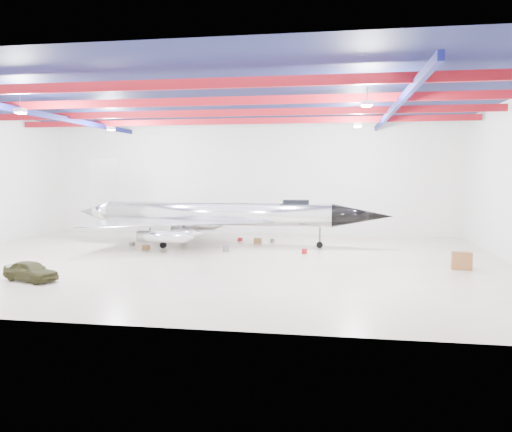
# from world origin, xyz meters

# --- Properties ---
(floor) EXTENTS (40.00, 40.00, 0.00)m
(floor) POSITION_xyz_m (0.00, 0.00, 0.00)
(floor) COLOR #B7A892
(floor) RESTS_ON ground
(wall_back) EXTENTS (40.00, 0.00, 40.00)m
(wall_back) POSITION_xyz_m (0.00, 15.00, 5.50)
(wall_back) COLOR silver
(wall_back) RESTS_ON floor
(ceiling) EXTENTS (40.00, 40.00, 0.00)m
(ceiling) POSITION_xyz_m (0.00, 0.00, 11.00)
(ceiling) COLOR #0A0F38
(ceiling) RESTS_ON wall_back
(ceiling_structure) EXTENTS (39.50, 29.50, 1.08)m
(ceiling_structure) POSITION_xyz_m (0.00, 0.00, 10.32)
(ceiling_structure) COLOR maroon
(ceiling_structure) RESTS_ON ceiling
(jet_aircraft) EXTENTS (26.54, 15.53, 7.24)m
(jet_aircraft) POSITION_xyz_m (-1.36, 6.87, 2.37)
(jet_aircraft) COLOR silver
(jet_aircraft) RESTS_ON floor
(jeep) EXTENTS (3.61, 2.30, 1.14)m
(jeep) POSITION_xyz_m (-8.33, -8.11, 0.57)
(jeep) COLOR #323319
(jeep) RESTS_ON floor
(desk) EXTENTS (1.24, 0.68, 1.10)m
(desk) POSITION_xyz_m (16.26, -0.79, 0.55)
(desk) COLOR brown
(desk) RESTS_ON floor
(crate_ply) EXTENTS (0.61, 0.53, 0.37)m
(crate_ply) POSITION_xyz_m (-6.27, 3.79, 0.18)
(crate_ply) COLOR olive
(crate_ply) RESTS_ON floor
(toolbox_red) EXTENTS (0.50, 0.44, 0.29)m
(toolbox_red) POSITION_xyz_m (0.09, 9.85, 0.15)
(toolbox_red) COLOR maroon
(toolbox_red) RESTS_ON floor
(engine_drum) EXTENTS (0.53, 0.53, 0.45)m
(engine_drum) POSITION_xyz_m (0.18, 3.79, 0.23)
(engine_drum) COLOR #59595B
(engine_drum) RESTS_ON floor
(parts_bin) EXTENTS (0.68, 0.56, 0.46)m
(parts_bin) POSITION_xyz_m (1.88, 8.62, 0.23)
(parts_bin) COLOR olive
(parts_bin) RESTS_ON floor
(crate_small) EXTENTS (0.47, 0.43, 0.26)m
(crate_small) POSITION_xyz_m (-8.28, 5.73, 0.13)
(crate_small) COLOR #59595B
(crate_small) RESTS_ON floor
(tool_chest) EXTENTS (0.54, 0.54, 0.37)m
(tool_chest) POSITION_xyz_m (6.18, 3.73, 0.19)
(tool_chest) COLOR maroon
(tool_chest) RESTS_ON floor
(spares_box) EXTENTS (0.45, 0.45, 0.35)m
(spares_box) POSITION_xyz_m (3.07, 9.20, 0.17)
(spares_box) COLOR #59595B
(spares_box) RESTS_ON floor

